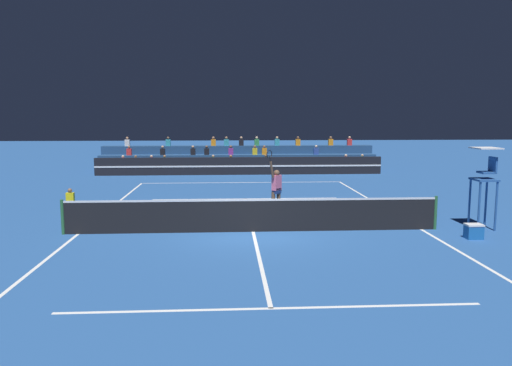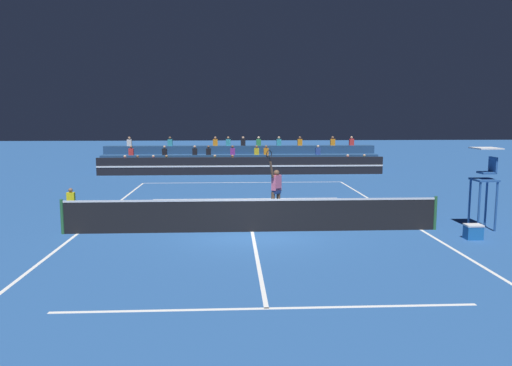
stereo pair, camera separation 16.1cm
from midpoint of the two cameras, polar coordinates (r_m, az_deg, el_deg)
ground_plane at (r=16.02m, az=-0.62°, el=-5.60°), size 120.00×120.00×0.00m
court_lines at (r=16.02m, az=-0.62°, el=-5.58°), size 11.10×23.90×0.01m
tennis_net at (r=15.90m, az=-0.63°, el=-3.69°), size 12.00×0.10×1.10m
sponsor_banner_wall at (r=31.42m, az=-2.01°, el=1.96°), size 18.00×0.26×1.10m
bleacher_stand at (r=33.93m, az=-2.13°, el=2.56°), size 18.50×2.85×2.28m
umpire_chair at (r=17.76m, az=24.51°, el=0.65°), size 0.76×0.84×2.67m
ball_kid_courtside at (r=21.09m, az=-20.65°, el=-1.95°), size 0.30×0.36×0.84m
tennis_player at (r=18.38m, az=2.07°, el=-0.74°), size 0.69×0.69×2.50m
tennis_ball at (r=19.37m, az=9.70°, el=-3.28°), size 0.07×0.07×0.07m
equipment_cooler at (r=16.43m, az=23.36°, el=-5.09°), size 0.50×0.38×0.45m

